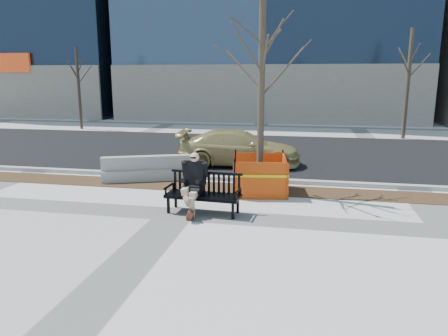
{
  "coord_description": "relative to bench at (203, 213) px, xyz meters",
  "views": [
    {
      "loc": [
        3.01,
        -9.35,
        3.29
      ],
      "look_at": [
        1.03,
        0.82,
        1.01
      ],
      "focal_mm": 33.93,
      "sensor_mm": 36.0,
      "label": 1
    }
  ],
  "objects": [
    {
      "name": "ground",
      "position": [
        -0.63,
        -0.22,
        0.0
      ],
      "size": [
        120.0,
        120.0,
        0.0
      ],
      "primitive_type": "plane",
      "color": "beige",
      "rests_on": "ground"
    },
    {
      "name": "jersey_barrier_left",
      "position": [
        -2.55,
        2.84,
        0.0
      ],
      "size": [
        2.8,
        1.53,
        0.8
      ],
      "primitive_type": null,
      "rotation": [
        0.0,
        0.0,
        0.37
      ],
      "color": "gray",
      "rests_on": "ground"
    },
    {
      "name": "curb",
      "position": [
        -0.63,
        3.33,
        0.06
      ],
      "size": [
        60.0,
        0.25,
        0.12
      ],
      "primitive_type": "cube",
      "color": "#9E9B93",
      "rests_on": "ground"
    },
    {
      "name": "seated_man",
      "position": [
        -0.25,
        0.07,
        0.0
      ],
      "size": [
        0.71,
        1.1,
        1.48
      ],
      "primitive_type": null,
      "rotation": [
        0.0,
        0.0,
        -0.07
      ],
      "color": "black",
      "rests_on": "ground"
    },
    {
      "name": "mulch_strip",
      "position": [
        -0.63,
        2.38,
        0.0
      ],
      "size": [
        40.0,
        1.2,
        0.02
      ],
      "primitive_type": "cube",
      "color": "#47301C",
      "rests_on": "ground"
    },
    {
      "name": "far_tree_left",
      "position": [
        -11.42,
        14.61,
        0.0
      ],
      "size": [
        2.6,
        2.6,
        5.35
      ],
      "primitive_type": null,
      "rotation": [
        0.0,
        0.0,
        0.4
      ],
      "color": "#403429",
      "rests_on": "ground"
    },
    {
      "name": "bench",
      "position": [
        0.0,
        0.0,
        0.0
      ],
      "size": [
        1.9,
        0.8,
        0.99
      ],
      "primitive_type": null,
      "rotation": [
        0.0,
        0.0,
        -0.07
      ],
      "color": "black",
      "rests_on": "ground"
    },
    {
      "name": "sedan",
      "position": [
        -0.01,
        5.69,
        0.0
      ],
      "size": [
        4.61,
        2.15,
        1.3
      ],
      "primitive_type": "imported",
      "rotation": [
        0.0,
        0.0,
        1.64
      ],
      "color": "tan",
      "rests_on": "ground"
    },
    {
      "name": "tree_fence",
      "position": [
        1.14,
        2.09,
        0.0
      ],
      "size": [
        2.56,
        2.56,
        5.62
      ],
      "primitive_type": null,
      "rotation": [
        0.0,
        0.0,
        0.15
      ],
      "color": "#FF5C12",
      "rests_on": "ground"
    },
    {
      "name": "far_tree_right",
      "position": [
        7.45,
        14.13,
        0.0
      ],
      "size": [
        2.9,
        2.9,
        6.07
      ],
      "primitive_type": null,
      "rotation": [
        0.0,
        0.0,
        -0.36
      ],
      "color": "#493D2F",
      "rests_on": "ground"
    },
    {
      "name": "asphalt_street",
      "position": [
        -0.63,
        8.58,
        0.0
      ],
      "size": [
        60.0,
        10.4,
        0.01
      ],
      "primitive_type": "cube",
      "color": "black",
      "rests_on": "ground"
    }
  ]
}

